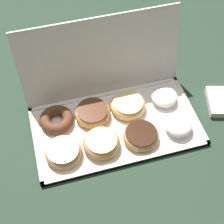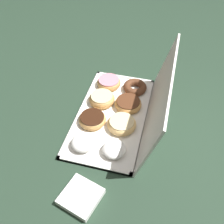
{
  "view_description": "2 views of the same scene",
  "coord_description": "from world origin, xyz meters",
  "px_view_note": "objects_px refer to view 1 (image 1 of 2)",
  "views": [
    {
      "loc": [
        -0.18,
        -0.59,
        0.92
      ],
      "look_at": [
        -0.01,
        0.02,
        0.06
      ],
      "focal_mm": 54.26,
      "sensor_mm": 36.0,
      "label": 1
    },
    {
      "loc": [
        0.74,
        0.19,
        0.83
      ],
      "look_at": [
        0.02,
        0.01,
        0.05
      ],
      "focal_mm": 41.73,
      "sensor_mm": 36.0,
      "label": 2
    }
  ],
  "objects_px": {
    "pink_frosted_donut_0": "(63,152)",
    "chocolate_cake_ring_donut_4": "(57,119)",
    "donut_box": "(116,127)",
    "powdered_filled_donut_7": "(164,97)",
    "chocolate_frosted_donut_2": "(141,135)",
    "glazed_ring_donut_1": "(102,143)",
    "chocolate_frosted_donut_5": "(93,113)",
    "powdered_filled_donut_3": "(179,126)",
    "glazed_ring_donut_6": "(128,105)"
  },
  "relations": [
    {
      "from": "pink_frosted_donut_0",
      "to": "chocolate_cake_ring_donut_4",
      "type": "relative_size",
      "value": 1.03
    },
    {
      "from": "pink_frosted_donut_0",
      "to": "chocolate_frosted_donut_2",
      "type": "distance_m",
      "value": 0.24
    },
    {
      "from": "pink_frosted_donut_0",
      "to": "chocolate_cake_ring_donut_4",
      "type": "distance_m",
      "value": 0.13
    },
    {
      "from": "donut_box",
      "to": "powdered_filled_donut_3",
      "type": "distance_m",
      "value": 0.2
    },
    {
      "from": "glazed_ring_donut_1",
      "to": "powdered_filled_donut_7",
      "type": "distance_m",
      "value": 0.28
    },
    {
      "from": "glazed_ring_donut_1",
      "to": "chocolate_frosted_donut_2",
      "type": "xyz_separation_m",
      "value": [
        0.13,
        -0.01,
        -0.0
      ]
    },
    {
      "from": "donut_box",
      "to": "powdered_filled_donut_3",
      "type": "bearing_deg",
      "value": -19.32
    },
    {
      "from": "glazed_ring_donut_6",
      "to": "powdered_filled_donut_7",
      "type": "height_order",
      "value": "powdered_filled_donut_7"
    },
    {
      "from": "chocolate_frosted_donut_5",
      "to": "powdered_filled_donut_7",
      "type": "distance_m",
      "value": 0.25
    },
    {
      "from": "chocolate_frosted_donut_2",
      "to": "glazed_ring_donut_6",
      "type": "height_order",
      "value": "glazed_ring_donut_6"
    },
    {
      "from": "chocolate_cake_ring_donut_4",
      "to": "powdered_filled_donut_3",
      "type": "bearing_deg",
      "value": -19.51
    },
    {
      "from": "donut_box",
      "to": "chocolate_frosted_donut_5",
      "type": "xyz_separation_m",
      "value": [
        -0.06,
        0.06,
        0.02
      ]
    },
    {
      "from": "glazed_ring_donut_1",
      "to": "chocolate_cake_ring_donut_4",
      "type": "height_order",
      "value": "glazed_ring_donut_1"
    },
    {
      "from": "donut_box",
      "to": "chocolate_frosted_donut_2",
      "type": "bearing_deg",
      "value": -47.74
    },
    {
      "from": "powdered_filled_donut_7",
      "to": "powdered_filled_donut_3",
      "type": "bearing_deg",
      "value": -89.4
    },
    {
      "from": "chocolate_cake_ring_donut_4",
      "to": "pink_frosted_donut_0",
      "type": "bearing_deg",
      "value": -90.42
    },
    {
      "from": "powdered_filled_donut_3",
      "to": "powdered_filled_donut_7",
      "type": "bearing_deg",
      "value": 90.6
    },
    {
      "from": "glazed_ring_donut_6",
      "to": "powdered_filled_donut_7",
      "type": "bearing_deg",
      "value": 0.32
    },
    {
      "from": "chocolate_frosted_donut_5",
      "to": "powdered_filled_donut_7",
      "type": "bearing_deg",
      "value": -0.01
    },
    {
      "from": "donut_box",
      "to": "chocolate_frosted_donut_2",
      "type": "relative_size",
      "value": 4.69
    },
    {
      "from": "pink_frosted_donut_0",
      "to": "powdered_filled_donut_3",
      "type": "height_order",
      "value": "powdered_filled_donut_3"
    },
    {
      "from": "donut_box",
      "to": "chocolate_frosted_donut_2",
      "type": "distance_m",
      "value": 0.09
    },
    {
      "from": "pink_frosted_donut_0",
      "to": "powdered_filled_donut_3",
      "type": "distance_m",
      "value": 0.37
    },
    {
      "from": "powdered_filled_donut_3",
      "to": "chocolate_frosted_donut_5",
      "type": "xyz_separation_m",
      "value": [
        -0.25,
        0.12,
        -0.0
      ]
    },
    {
      "from": "donut_box",
      "to": "glazed_ring_donut_1",
      "type": "height_order",
      "value": "glazed_ring_donut_1"
    },
    {
      "from": "pink_frosted_donut_0",
      "to": "powdered_filled_donut_7",
      "type": "bearing_deg",
      "value": 17.89
    },
    {
      "from": "chocolate_frosted_donut_2",
      "to": "chocolate_cake_ring_donut_4",
      "type": "relative_size",
      "value": 1.04
    },
    {
      "from": "donut_box",
      "to": "glazed_ring_donut_6",
      "type": "distance_m",
      "value": 0.08
    },
    {
      "from": "powdered_filled_donut_7",
      "to": "chocolate_frosted_donut_5",
      "type": "bearing_deg",
      "value": 179.99
    },
    {
      "from": "glazed_ring_donut_1",
      "to": "powdered_filled_donut_7",
      "type": "height_order",
      "value": "same"
    },
    {
      "from": "powdered_filled_donut_3",
      "to": "glazed_ring_donut_1",
      "type": "bearing_deg",
      "value": 179.17
    },
    {
      "from": "pink_frosted_donut_0",
      "to": "chocolate_frosted_donut_5",
      "type": "bearing_deg",
      "value": 45.06
    },
    {
      "from": "chocolate_cake_ring_donut_4",
      "to": "glazed_ring_donut_6",
      "type": "bearing_deg",
      "value": -2.02
    },
    {
      "from": "glazed_ring_donut_6",
      "to": "powdered_filled_donut_7",
      "type": "distance_m",
      "value": 0.13
    },
    {
      "from": "pink_frosted_donut_0",
      "to": "glazed_ring_donut_6",
      "type": "relative_size",
      "value": 0.95
    },
    {
      "from": "pink_frosted_donut_0",
      "to": "donut_box",
      "type": "bearing_deg",
      "value": 18.69
    },
    {
      "from": "donut_box",
      "to": "chocolate_cake_ring_donut_4",
      "type": "distance_m",
      "value": 0.19
    },
    {
      "from": "powdered_filled_donut_3",
      "to": "chocolate_frosted_donut_5",
      "type": "bearing_deg",
      "value": 153.89
    },
    {
      "from": "donut_box",
      "to": "powdered_filled_donut_7",
      "type": "bearing_deg",
      "value": 17.11
    },
    {
      "from": "chocolate_frosted_donut_5",
      "to": "chocolate_frosted_donut_2",
      "type": "bearing_deg",
      "value": -44.97
    },
    {
      "from": "powdered_filled_donut_3",
      "to": "powdered_filled_donut_7",
      "type": "height_order",
      "value": "powdered_filled_donut_3"
    },
    {
      "from": "glazed_ring_donut_1",
      "to": "chocolate_frosted_donut_5",
      "type": "distance_m",
      "value": 0.12
    },
    {
      "from": "chocolate_frosted_donut_2",
      "to": "powdered_filled_donut_7",
      "type": "xyz_separation_m",
      "value": [
        0.13,
        0.12,
        0.0
      ]
    },
    {
      "from": "powdered_filled_donut_3",
      "to": "chocolate_cake_ring_donut_4",
      "type": "relative_size",
      "value": 0.81
    },
    {
      "from": "pink_frosted_donut_0",
      "to": "chocolate_frosted_donut_5",
      "type": "xyz_separation_m",
      "value": [
        0.12,
        0.12,
        0.0
      ]
    },
    {
      "from": "chocolate_frosted_donut_5",
      "to": "glazed_ring_donut_6",
      "type": "bearing_deg",
      "value": -0.37
    },
    {
      "from": "glazed_ring_donut_6",
      "to": "powdered_filled_donut_3",
      "type": "bearing_deg",
      "value": -43.22
    },
    {
      "from": "powdered_filled_donut_3",
      "to": "powdered_filled_donut_7",
      "type": "distance_m",
      "value": 0.12
    },
    {
      "from": "glazed_ring_donut_1",
      "to": "chocolate_frosted_donut_5",
      "type": "height_order",
      "value": "glazed_ring_donut_1"
    },
    {
      "from": "pink_frosted_donut_0",
      "to": "glazed_ring_donut_6",
      "type": "xyz_separation_m",
      "value": [
        0.24,
        0.12,
        0.0
      ]
    }
  ]
}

